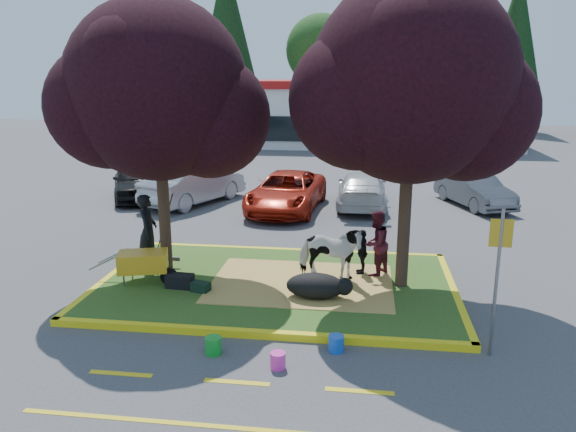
# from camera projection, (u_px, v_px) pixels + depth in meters

# --- Properties ---
(ground) EXTENTS (90.00, 90.00, 0.00)m
(ground) POSITION_uv_depth(u_px,v_px,m) (276.00, 288.00, 13.23)
(ground) COLOR #424244
(ground) RESTS_ON ground
(median_island) EXTENTS (8.00, 5.00, 0.15)m
(median_island) POSITION_uv_depth(u_px,v_px,m) (276.00, 285.00, 13.21)
(median_island) COLOR #2E5019
(median_island) RESTS_ON ground
(curb_near) EXTENTS (8.30, 0.16, 0.15)m
(curb_near) POSITION_uv_depth(u_px,v_px,m) (255.00, 334.00, 10.73)
(curb_near) COLOR yellow
(curb_near) RESTS_ON ground
(curb_far) EXTENTS (8.30, 0.16, 0.15)m
(curb_far) POSITION_uv_depth(u_px,v_px,m) (290.00, 251.00, 15.69)
(curb_far) COLOR yellow
(curb_far) RESTS_ON ground
(curb_left) EXTENTS (0.16, 5.30, 0.15)m
(curb_left) POSITION_uv_depth(u_px,v_px,m) (112.00, 277.00, 13.74)
(curb_left) COLOR yellow
(curb_left) RESTS_ON ground
(curb_right) EXTENTS (0.16, 5.30, 0.15)m
(curb_right) POSITION_uv_depth(u_px,v_px,m) (454.00, 294.00, 12.68)
(curb_right) COLOR yellow
(curb_right) RESTS_ON ground
(straw_bedding) EXTENTS (4.20, 3.00, 0.01)m
(straw_bedding) POSITION_uv_depth(u_px,v_px,m) (301.00, 283.00, 13.11)
(straw_bedding) COLOR tan
(straw_bedding) RESTS_ON median_island
(tree_purple_left) EXTENTS (5.06, 4.20, 6.51)m
(tree_purple_left) POSITION_uv_depth(u_px,v_px,m) (158.00, 98.00, 12.87)
(tree_purple_left) COLOR black
(tree_purple_left) RESTS_ON median_island
(tree_purple_right) EXTENTS (5.30, 4.40, 6.82)m
(tree_purple_right) POSITION_uv_depth(u_px,v_px,m) (412.00, 90.00, 11.89)
(tree_purple_right) COLOR black
(tree_purple_right) RESTS_ON median_island
(fire_lane_stripe_a) EXTENTS (1.10, 0.12, 0.01)m
(fire_lane_stripe_a) POSITION_uv_depth(u_px,v_px,m) (121.00, 374.00, 9.46)
(fire_lane_stripe_a) COLOR yellow
(fire_lane_stripe_a) RESTS_ON ground
(fire_lane_stripe_b) EXTENTS (1.10, 0.12, 0.01)m
(fire_lane_stripe_b) POSITION_uv_depth(u_px,v_px,m) (237.00, 382.00, 9.20)
(fire_lane_stripe_b) COLOR yellow
(fire_lane_stripe_b) RESTS_ON ground
(fire_lane_stripe_c) EXTENTS (1.10, 0.12, 0.01)m
(fire_lane_stripe_c) POSITION_uv_depth(u_px,v_px,m) (360.00, 391.00, 8.94)
(fire_lane_stripe_c) COLOR yellow
(fire_lane_stripe_c) RESTS_ON ground
(fire_lane_long) EXTENTS (6.00, 0.10, 0.01)m
(fire_lane_long) POSITION_uv_depth(u_px,v_px,m) (218.00, 427.00, 8.04)
(fire_lane_long) COLOR yellow
(fire_lane_long) RESTS_ON ground
(retail_building) EXTENTS (20.40, 8.40, 4.40)m
(retail_building) POSITION_uv_depth(u_px,v_px,m) (366.00, 112.00, 39.27)
(retail_building) COLOR silver
(retail_building) RESTS_ON ground
(treeline) EXTENTS (46.58, 7.80, 14.63)m
(treeline) POSITION_uv_depth(u_px,v_px,m) (359.00, 38.00, 47.25)
(treeline) COLOR black
(treeline) RESTS_ON ground
(cow) EXTENTS (1.68, 0.96, 1.34)m
(cow) POSITION_uv_depth(u_px,v_px,m) (330.00, 253.00, 13.17)
(cow) COLOR white
(cow) RESTS_ON median_island
(calf) EXTENTS (1.43, 1.03, 0.56)m
(calf) POSITION_uv_depth(u_px,v_px,m) (316.00, 286.00, 12.20)
(calf) COLOR black
(calf) RESTS_ON median_island
(handler) EXTENTS (0.57, 0.75, 1.86)m
(handler) POSITION_uv_depth(u_px,v_px,m) (148.00, 231.00, 14.05)
(handler) COLOR black
(handler) RESTS_ON median_island
(visitor_a) EXTENTS (0.93, 0.98, 1.59)m
(visitor_a) POSITION_uv_depth(u_px,v_px,m) (376.00, 243.00, 13.48)
(visitor_a) COLOR #4D1621
(visitor_a) RESTS_ON median_island
(visitor_b) EXTENTS (0.29, 0.66, 1.11)m
(visitor_b) POSITION_uv_depth(u_px,v_px,m) (362.00, 252.00, 13.62)
(visitor_b) COLOR black
(visitor_b) RESTS_ON median_island
(wheelbarrow) EXTENTS (1.99, 0.94, 0.75)m
(wheelbarrow) POSITION_uv_depth(u_px,v_px,m) (144.00, 262.00, 13.00)
(wheelbarrow) COLOR black
(wheelbarrow) RESTS_ON median_island
(gear_bag_dark) EXTENTS (0.63, 0.37, 0.31)m
(gear_bag_dark) POSITION_uv_depth(u_px,v_px,m) (180.00, 281.00, 12.83)
(gear_bag_dark) COLOR black
(gear_bag_dark) RESTS_ON median_island
(gear_bag_green) EXTENTS (0.47, 0.37, 0.22)m
(gear_bag_green) POSITION_uv_depth(u_px,v_px,m) (201.00, 287.00, 12.59)
(gear_bag_green) COLOR black
(gear_bag_green) RESTS_ON median_island
(sign_post) EXTENTS (0.38, 0.06, 2.72)m
(sign_post) POSITION_uv_depth(u_px,v_px,m) (498.00, 266.00, 9.66)
(sign_post) COLOR slate
(sign_post) RESTS_ON ground
(bucket_green) EXTENTS (0.30, 0.30, 0.32)m
(bucket_green) POSITION_uv_depth(u_px,v_px,m) (213.00, 346.00, 10.10)
(bucket_green) COLOR #17992A
(bucket_green) RESTS_ON ground
(bucket_pink) EXTENTS (0.35, 0.35, 0.29)m
(bucket_pink) POSITION_uv_depth(u_px,v_px,m) (278.00, 360.00, 9.60)
(bucket_pink) COLOR #E532A9
(bucket_pink) RESTS_ON ground
(bucket_blue) EXTENTS (0.34, 0.34, 0.31)m
(bucket_blue) POSITION_uv_depth(u_px,v_px,m) (336.00, 344.00, 10.18)
(bucket_blue) COLOR blue
(bucket_blue) RESTS_ON ground
(car_black) EXTENTS (3.32, 4.63, 1.46)m
(car_black) POSITION_uv_depth(u_px,v_px,m) (136.00, 180.00, 22.51)
(car_black) COLOR black
(car_black) RESTS_ON ground
(car_silver) EXTENTS (3.32, 4.87, 1.52)m
(car_silver) POSITION_uv_depth(u_px,v_px,m) (194.00, 184.00, 21.62)
(car_silver) COLOR #A0A3A7
(car_silver) RESTS_ON ground
(car_red) EXTENTS (2.73, 5.19, 1.39)m
(car_red) POSITION_uv_depth(u_px,v_px,m) (287.00, 192.00, 20.53)
(car_red) COLOR #A91E0E
(car_red) RESTS_ON ground
(car_white) EXTENTS (1.85, 4.50, 1.30)m
(car_white) POSITION_uv_depth(u_px,v_px,m) (362.00, 189.00, 21.15)
(car_white) COLOR silver
(car_white) RESTS_ON ground
(car_grey) EXTENTS (2.67, 4.13, 1.29)m
(car_grey) POSITION_uv_depth(u_px,v_px,m) (474.00, 190.00, 21.17)
(car_grey) COLOR #515458
(car_grey) RESTS_ON ground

